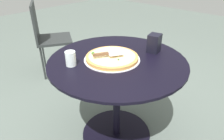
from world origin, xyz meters
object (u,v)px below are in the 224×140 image
Objects in this scene: drinking_cup at (71,59)px; patio_table at (117,84)px; napkin_dispenser at (154,43)px; patio_chair_near at (47,34)px; pizza_server at (108,54)px; pizza_on_tray at (112,58)px.

patio_table is at bearing -121.41° from drinking_cup.
napkin_dispenser is at bearing -116.22° from drinking_cup.
patio_chair_near is at bearing -23.23° from drinking_cup.
napkin_dispenser is 0.15× the size of patio_chair_near.
pizza_server is 2.08× the size of drinking_cup.
pizza_server is 1.51× the size of napkin_dispenser.
pizza_server is at bearing -35.04° from napkin_dispenser.
pizza_server is 0.38m from napkin_dispenser.
drinking_cup is 0.73× the size of napkin_dispenser.
pizza_server is 0.25m from drinking_cup.
pizza_on_tray is at bearing 168.79° from patio_chair_near.
pizza_server reaches higher than pizza_on_tray.
patio_table is 0.27m from pizza_server.
drinking_cup reaches higher than patio_table.
napkin_dispenser is (-0.28, -0.57, 0.02)m from drinking_cup.
patio_chair_near is (1.38, -0.24, 0.01)m from patio_table.
napkin_dispenser is at bearing -113.17° from pizza_server.
patio_chair_near is at bearing -9.98° from patio_table.
drinking_cup is (0.14, 0.25, 0.04)m from pizza_on_tray.
patio_chair_near is at bearing -99.94° from napkin_dispenser.
patio_table is 4.75× the size of pizza_server.
pizza_on_tray is 1.39m from patio_chair_near.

